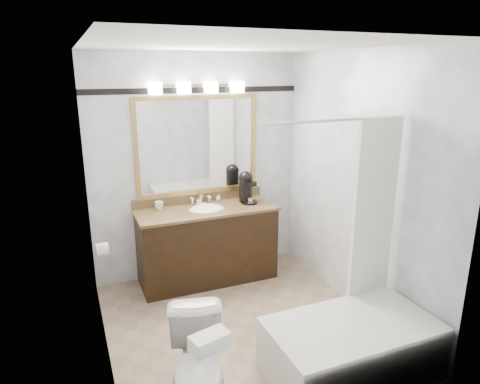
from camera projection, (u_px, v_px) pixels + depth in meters
name	position (u px, v px, depth m)	size (l,w,h in m)	color
room	(243.00, 199.00, 3.66)	(2.42, 2.62, 2.52)	gray
vanity	(207.00, 243.00, 4.79)	(1.53, 0.58, 0.97)	black
mirror	(198.00, 146.00, 4.73)	(1.40, 0.04, 1.10)	tan
vanity_light_bar	(197.00, 87.00, 4.51)	(1.02, 0.14, 0.12)	silver
accent_stripe	(196.00, 90.00, 4.57)	(2.40, 0.01, 0.06)	black
bathtub	(352.00, 340.00, 3.34)	(1.30, 0.75, 1.96)	white
tp_roll	(102.00, 249.00, 3.98)	(0.12, 0.12, 0.11)	white
toilet	(198.00, 370.00, 2.91)	(0.39, 0.69, 0.70)	white
tissue_box	(210.00, 342.00, 2.55)	(0.24, 0.13, 0.10)	white
coffee_maker	(246.00, 186.00, 4.85)	(0.19, 0.23, 0.36)	black
cup_left	(159.00, 206.00, 4.64)	(0.09, 0.09, 0.07)	white
cup_right	(159.00, 205.00, 4.64)	(0.09, 0.09, 0.09)	white
soap_bottle_a	(199.00, 201.00, 4.77)	(0.04, 0.04, 0.09)	white
soap_bottle_b	(218.00, 198.00, 4.94)	(0.06, 0.06, 0.07)	white
soap_bar	(202.00, 205.00, 4.77)	(0.07, 0.04, 0.02)	beige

